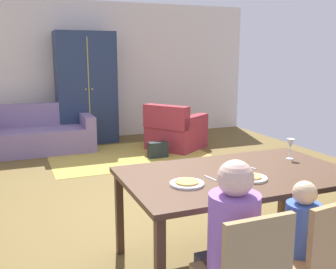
{
  "coord_description": "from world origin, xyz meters",
  "views": [
    {
      "loc": [
        -1.45,
        -4.05,
        1.69
      ],
      "look_at": [
        0.08,
        -0.29,
        0.85
      ],
      "focal_mm": 41.9,
      "sensor_mm": 36.0,
      "label": 1
    }
  ],
  "objects_px": {
    "dining_table": "(237,180)",
    "person_child": "(297,253)",
    "plate_near_man": "(187,184)",
    "plate_near_child": "(250,178)",
    "armchair": "(175,131)",
    "dining_chair_child": "(318,257)",
    "couch": "(39,135)",
    "armoire": "(86,88)",
    "handbag": "(158,150)",
    "wine_glass": "(290,145)",
    "person_man": "(229,256)"
  },
  "relations": [
    {
      "from": "plate_near_child",
      "to": "dining_chair_child",
      "type": "relative_size",
      "value": 0.29
    },
    {
      "from": "dining_table",
      "to": "plate_near_man",
      "type": "bearing_deg",
      "value": -166.49
    },
    {
      "from": "plate_near_man",
      "to": "armoire",
      "type": "bearing_deg",
      "value": 87.51
    },
    {
      "from": "handbag",
      "to": "couch",
      "type": "bearing_deg",
      "value": 147.03
    },
    {
      "from": "plate_near_child",
      "to": "wine_glass",
      "type": "relative_size",
      "value": 1.34
    },
    {
      "from": "plate_near_man",
      "to": "person_child",
      "type": "xyz_separation_m",
      "value": [
        0.5,
        -0.61,
        -0.34
      ]
    },
    {
      "from": "plate_near_child",
      "to": "person_man",
      "type": "distance_m",
      "value": 0.78
    },
    {
      "from": "plate_near_man",
      "to": "wine_glass",
      "type": "xyz_separation_m",
      "value": [
        1.15,
        0.3,
        0.12
      ]
    },
    {
      "from": "plate_near_child",
      "to": "armchair",
      "type": "height_order",
      "value": "armchair"
    },
    {
      "from": "plate_near_man",
      "to": "dining_chair_child",
      "type": "xyz_separation_m",
      "value": [
        0.51,
        -0.78,
        -0.28
      ]
    },
    {
      "from": "armchair",
      "to": "armoire",
      "type": "distance_m",
      "value": 1.92
    },
    {
      "from": "wine_glass",
      "to": "person_child",
      "type": "bearing_deg",
      "value": -125.74
    },
    {
      "from": "couch",
      "to": "plate_near_child",
      "type": "bearing_deg",
      "value": -75.45
    },
    {
      "from": "dining_table",
      "to": "dining_chair_child",
      "type": "distance_m",
      "value": 0.93
    },
    {
      "from": "person_child",
      "to": "wine_glass",
      "type": "bearing_deg",
      "value": 54.26
    },
    {
      "from": "armchair",
      "to": "wine_glass",
      "type": "bearing_deg",
      "value": -96.62
    },
    {
      "from": "person_child",
      "to": "couch",
      "type": "relative_size",
      "value": 0.5
    },
    {
      "from": "person_man",
      "to": "handbag",
      "type": "bearing_deg",
      "value": 75.28
    },
    {
      "from": "dining_chair_child",
      "to": "plate_near_man",
      "type": "bearing_deg",
      "value": 123.01
    },
    {
      "from": "handbag",
      "to": "plate_near_child",
      "type": "bearing_deg",
      "value": -99.19
    },
    {
      "from": "plate_near_child",
      "to": "wine_glass",
      "type": "xyz_separation_m",
      "value": [
        0.65,
        0.36,
        0.12
      ]
    },
    {
      "from": "person_man",
      "to": "dining_chair_child",
      "type": "height_order",
      "value": "person_man"
    },
    {
      "from": "wine_glass",
      "to": "person_child",
      "type": "xyz_separation_m",
      "value": [
        -0.66,
        -0.91,
        -0.46
      ]
    },
    {
      "from": "wine_glass",
      "to": "couch",
      "type": "distance_m",
      "value": 4.75
    },
    {
      "from": "plate_near_man",
      "to": "handbag",
      "type": "relative_size",
      "value": 0.78
    },
    {
      "from": "couch",
      "to": "person_child",
      "type": "bearing_deg",
      "value": -76.97
    },
    {
      "from": "wine_glass",
      "to": "armchair",
      "type": "bearing_deg",
      "value": 83.38
    },
    {
      "from": "plate_near_man",
      "to": "plate_near_child",
      "type": "distance_m",
      "value": 0.5
    },
    {
      "from": "dining_table",
      "to": "person_child",
      "type": "height_order",
      "value": "person_child"
    },
    {
      "from": "couch",
      "to": "armoire",
      "type": "distance_m",
      "value": 1.28
    },
    {
      "from": "armchair",
      "to": "dining_chair_child",
      "type": "bearing_deg",
      "value": -102.75
    },
    {
      "from": "couch",
      "to": "armchair",
      "type": "relative_size",
      "value": 1.54
    },
    {
      "from": "dining_table",
      "to": "handbag",
      "type": "distance_m",
      "value": 3.44
    },
    {
      "from": "dining_table",
      "to": "couch",
      "type": "xyz_separation_m",
      "value": [
        -1.22,
        4.5,
        -0.39
      ]
    },
    {
      "from": "couch",
      "to": "armchair",
      "type": "height_order",
      "value": "same"
    },
    {
      "from": "plate_near_man",
      "to": "person_child",
      "type": "bearing_deg",
      "value": -51.03
    },
    {
      "from": "dining_table",
      "to": "person_child",
      "type": "relative_size",
      "value": 1.96
    },
    {
      "from": "armchair",
      "to": "handbag",
      "type": "height_order",
      "value": "armchair"
    },
    {
      "from": "person_man",
      "to": "armchair",
      "type": "height_order",
      "value": "person_man"
    },
    {
      "from": "armchair",
      "to": "handbag",
      "type": "distance_m",
      "value": 0.72
    },
    {
      "from": "plate_near_man",
      "to": "person_child",
      "type": "relative_size",
      "value": 0.27
    },
    {
      "from": "dining_chair_child",
      "to": "dining_table",
      "type": "bearing_deg",
      "value": 90.58
    },
    {
      "from": "plate_near_man",
      "to": "person_man",
      "type": "height_order",
      "value": "person_man"
    },
    {
      "from": "couch",
      "to": "handbag",
      "type": "height_order",
      "value": "couch"
    },
    {
      "from": "plate_near_man",
      "to": "couch",
      "type": "height_order",
      "value": "couch"
    },
    {
      "from": "person_child",
      "to": "dining_chair_child",
      "type": "bearing_deg",
      "value": -85.76
    },
    {
      "from": "dining_table",
      "to": "dining_chair_child",
      "type": "xyz_separation_m",
      "value": [
        0.01,
        -0.9,
        -0.2
      ]
    },
    {
      "from": "dining_table",
      "to": "wine_glass",
      "type": "distance_m",
      "value": 0.71
    },
    {
      "from": "dining_chair_child",
      "to": "armchair",
      "type": "height_order",
      "value": "dining_chair_child"
    },
    {
      "from": "person_man",
      "to": "dining_chair_child",
      "type": "distance_m",
      "value": 0.54
    }
  ]
}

